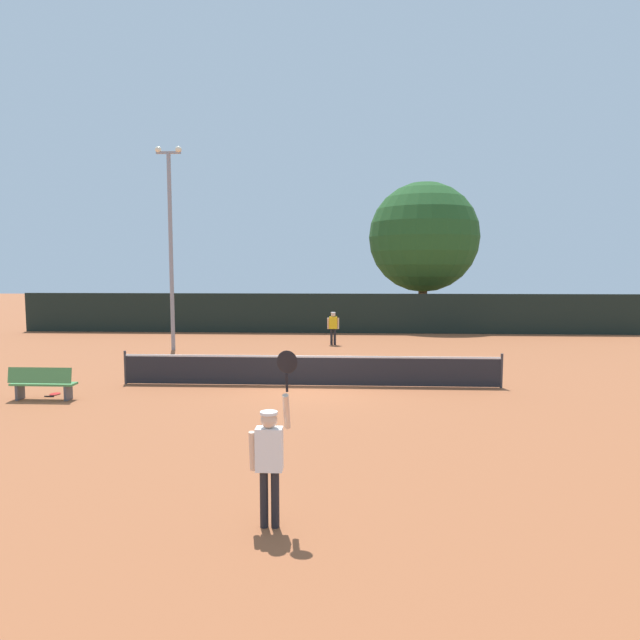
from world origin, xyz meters
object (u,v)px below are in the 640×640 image
object	(u,v)px
player_serving	(270,451)
parked_car_near	(223,308)
parked_car_mid	(286,312)
large_tree	(424,237)
light_pole	(171,237)
player_receiving	(333,325)
spare_racket	(55,394)
tennis_ball	(362,381)
courtside_bench	(43,383)

from	to	relation	value
player_serving	parked_car_near	xyz separation A→B (m)	(-7.92, 31.69, -0.35)
player_serving	parked_car_mid	xyz separation A→B (m)	(-2.94, 28.51, -0.35)
player_serving	large_tree	xyz separation A→B (m)	(5.89, 27.64, 4.49)
parked_car_near	parked_car_mid	world-z (taller)	same
player_serving	parked_car_near	distance (m)	32.66
light_pole	player_receiving	bearing A→B (deg)	15.41
spare_racket	parked_car_mid	bearing A→B (deg)	77.58
player_serving	player_receiving	xyz separation A→B (m)	(0.42, 18.76, -0.16)
player_receiving	parked_car_mid	xyz separation A→B (m)	(-3.36, 9.76, -0.18)
spare_racket	large_tree	world-z (taller)	large_tree
large_tree	parked_car_near	size ratio (longest dim) A/B	2.06
player_receiving	parked_car_mid	bearing A→B (deg)	-71.02
spare_racket	parked_car_near	world-z (taller)	parked_car_near
tennis_ball	light_pole	xyz separation A→B (m)	(-8.38, 6.70, 5.05)
player_receiving	player_serving	bearing A→B (deg)	88.73
player_serving	large_tree	bearing A→B (deg)	77.97
tennis_ball	parked_car_mid	world-z (taller)	parked_car_mid
large_tree	parked_car_near	bearing A→B (deg)	163.65
player_receiving	parked_car_mid	distance (m)	10.32
tennis_ball	spare_racket	size ratio (longest dim) A/B	0.13
player_receiving	light_pole	world-z (taller)	light_pole
player_serving	parked_car_mid	world-z (taller)	player_serving
spare_racket	parked_car_mid	world-z (taller)	parked_car_mid
parked_car_mid	spare_racket	bearing A→B (deg)	-95.67
light_pole	courtside_bench	bearing A→B (deg)	-93.98
player_receiving	parked_car_mid	world-z (taller)	parked_car_mid
tennis_ball	courtside_bench	size ratio (longest dim) A/B	0.04
large_tree	player_receiving	bearing A→B (deg)	-121.65
light_pole	tennis_ball	bearing A→B (deg)	-38.64
parked_car_mid	tennis_ball	bearing A→B (deg)	-69.46
tennis_ball	parked_car_mid	bearing A→B (deg)	103.79
player_receiving	parked_car_near	xyz separation A→B (m)	(-8.33, 12.93, -0.18)
player_serving	courtside_bench	bearing A→B (deg)	135.91
spare_racket	light_pole	distance (m)	10.26
player_serving	light_pole	xyz separation A→B (m)	(-6.79, 16.77, 3.96)
player_serving	light_pole	world-z (taller)	light_pole
light_pole	player_serving	bearing A→B (deg)	-67.96
player_receiving	large_tree	size ratio (longest dim) A/B	0.17
player_serving	player_receiving	bearing A→B (deg)	88.73
player_serving	spare_racket	size ratio (longest dim) A/B	4.91
player_serving	player_receiving	size ratio (longest dim) A/B	1.61
spare_racket	light_pole	xyz separation A→B (m)	(0.69, 8.90, 5.06)
large_tree	tennis_ball	bearing A→B (deg)	-103.77
parked_car_mid	parked_car_near	bearing A→B (deg)	154.23
parked_car_near	parked_car_mid	xyz separation A→B (m)	(4.98, -3.18, 0.00)
tennis_ball	parked_car_mid	size ratio (longest dim) A/B	0.02
tennis_ball	light_pole	bearing A→B (deg)	141.36
courtside_bench	parked_car_mid	world-z (taller)	parked_car_mid
tennis_ball	large_tree	bearing A→B (deg)	76.23
player_serving	light_pole	size ratio (longest dim) A/B	0.28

